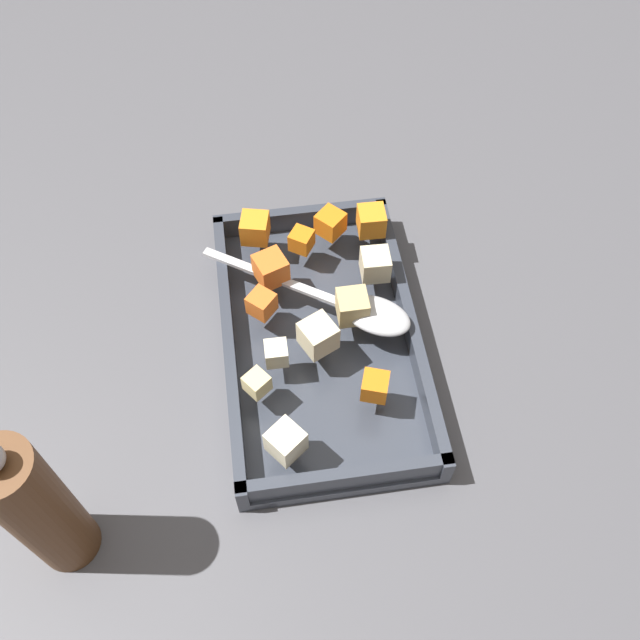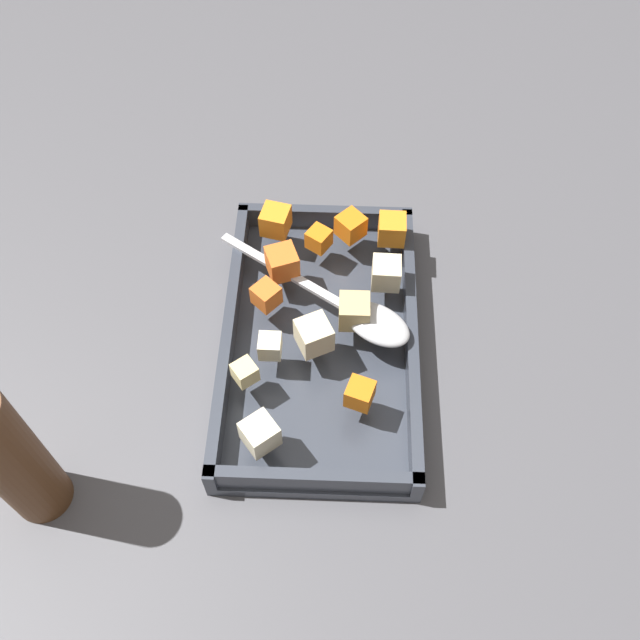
# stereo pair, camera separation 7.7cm
# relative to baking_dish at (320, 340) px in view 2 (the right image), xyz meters

# --- Properties ---
(ground_plane) EXTENTS (4.00, 4.00, 0.00)m
(ground_plane) POSITION_rel_baking_dish_xyz_m (0.00, -0.01, -0.01)
(ground_plane) COLOR #4C4C51
(baking_dish) EXTENTS (0.36, 0.22, 0.05)m
(baking_dish) POSITION_rel_baking_dish_xyz_m (0.00, 0.00, 0.00)
(baking_dish) COLOR #333842
(baking_dish) RESTS_ON ground_plane
(carrot_chunk_far_left) EXTENTS (0.04, 0.04, 0.03)m
(carrot_chunk_far_left) POSITION_rel_baking_dish_xyz_m (-0.03, -0.06, 0.04)
(carrot_chunk_far_left) COLOR orange
(carrot_chunk_far_left) RESTS_ON baking_dish
(carrot_chunk_mid_left) EXTENTS (0.04, 0.04, 0.03)m
(carrot_chunk_mid_left) POSITION_rel_baking_dish_xyz_m (-0.14, -0.06, 0.05)
(carrot_chunk_mid_left) COLOR orange
(carrot_chunk_mid_left) RESTS_ON baking_dish
(carrot_chunk_under_handle) EXTENTS (0.04, 0.04, 0.03)m
(carrot_chunk_under_handle) POSITION_rel_baking_dish_xyz_m (-0.13, 0.03, 0.05)
(carrot_chunk_under_handle) COLOR orange
(carrot_chunk_under_handle) RESTS_ON baking_dish
(carrot_chunk_near_spoon) EXTENTS (0.03, 0.03, 0.03)m
(carrot_chunk_near_spoon) POSITION_rel_baking_dish_xyz_m (0.09, 0.04, 0.04)
(carrot_chunk_near_spoon) COLOR orange
(carrot_chunk_near_spoon) RESTS_ON baking_dish
(carrot_chunk_corner_nw) EXTENTS (0.04, 0.04, 0.03)m
(carrot_chunk_corner_nw) POSITION_rel_baking_dish_xyz_m (-0.07, -0.05, 0.05)
(carrot_chunk_corner_nw) COLOR orange
(carrot_chunk_corner_nw) RESTS_ON baking_dish
(carrot_chunk_heap_top) EXTENTS (0.03, 0.03, 0.03)m
(carrot_chunk_heap_top) POSITION_rel_baking_dish_xyz_m (-0.13, 0.08, 0.05)
(carrot_chunk_heap_top) COLOR orange
(carrot_chunk_heap_top) RESTS_ON baking_dish
(carrot_chunk_near_right) EXTENTS (0.03, 0.03, 0.02)m
(carrot_chunk_near_right) POSITION_rel_baking_dish_xyz_m (-0.11, -0.01, 0.04)
(carrot_chunk_near_right) COLOR orange
(carrot_chunk_near_right) RESTS_ON baking_dish
(potato_chunk_center) EXTENTS (0.05, 0.05, 0.03)m
(potato_chunk_center) POSITION_rel_baking_dish_xyz_m (0.02, -0.01, 0.05)
(potato_chunk_center) COLOR beige
(potato_chunk_center) RESTS_ON baking_dish
(potato_chunk_heap_side) EXTENTS (0.02, 0.02, 0.02)m
(potato_chunk_heap_side) POSITION_rel_baking_dish_xyz_m (0.04, -0.05, 0.04)
(potato_chunk_heap_side) COLOR beige
(potato_chunk_heap_side) RESTS_ON baking_dish
(potato_chunk_corner_ne) EXTENTS (0.03, 0.03, 0.03)m
(potato_chunk_corner_ne) POSITION_rel_baking_dish_xyz_m (-0.01, 0.04, 0.05)
(potato_chunk_corner_ne) COLOR tan
(potato_chunk_corner_ne) RESTS_ON baking_dish
(potato_chunk_rim_edge) EXTENTS (0.03, 0.03, 0.02)m
(potato_chunk_rim_edge) POSITION_rel_baking_dish_xyz_m (0.07, -0.08, 0.04)
(potato_chunk_rim_edge) COLOR #E0CC89
(potato_chunk_rim_edge) RESTS_ON baking_dish
(potato_chunk_corner_sw) EXTENTS (0.03, 0.03, 0.03)m
(potato_chunk_corner_sw) POSITION_rel_baking_dish_xyz_m (-0.06, 0.07, 0.05)
(potato_chunk_corner_sw) COLOR beige
(potato_chunk_corner_sw) RESTS_ON baking_dish
(potato_chunk_near_left) EXTENTS (0.04, 0.04, 0.03)m
(potato_chunk_near_left) POSITION_rel_baking_dish_xyz_m (0.14, -0.05, 0.05)
(potato_chunk_near_left) COLOR beige
(potato_chunk_near_left) RESTS_ON baking_dish
(serving_spoon) EXTENTS (0.17, 0.23, 0.02)m
(serving_spoon) POSITION_rel_baking_dish_xyz_m (-0.01, 0.05, 0.04)
(serving_spoon) COLOR silver
(serving_spoon) RESTS_ON baking_dish
(pepper_mill) EXTENTS (0.06, 0.06, 0.22)m
(pepper_mill) POSITION_rel_baking_dish_xyz_m (0.19, -0.27, 0.09)
(pepper_mill) COLOR brown
(pepper_mill) RESTS_ON ground_plane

